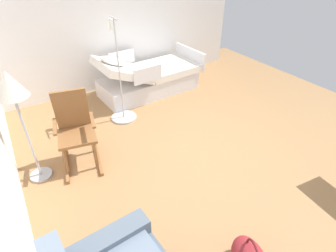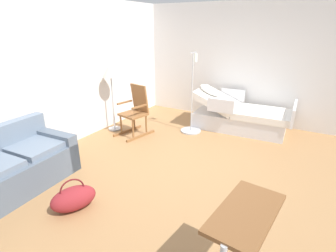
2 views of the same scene
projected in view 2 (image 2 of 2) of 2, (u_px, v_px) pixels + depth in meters
The scene contains 10 objects.
ground_plane at pixel (192, 167), 4.36m from camera, with size 6.81×6.81×0.00m, color #9E7247.
back_wall at pixel (75, 72), 5.07m from camera, with size 5.65×0.10×2.70m, color white.
side_wall at pixel (246, 64), 6.12m from camera, with size 0.10×5.18×2.70m, color white.
hospital_bed at pixel (240, 116), 5.86m from camera, with size 1.09×2.15×0.97m.
couch at pixel (13, 168), 3.73m from camera, with size 1.65×0.95×0.85m.
rocking_chair at pixel (136, 111), 5.54m from camera, with size 0.84×0.62×1.05m.
floor_lamp at pixel (111, 74), 5.51m from camera, with size 0.34×0.34×1.48m.
overbed_table at pixel (239, 248), 2.10m from camera, with size 0.86×0.48×0.84m.
duffel_bag at pixel (74, 198), 3.32m from camera, with size 0.64×0.53×0.43m.
iv_pole at pixel (191, 121), 5.75m from camera, with size 0.44×0.44×1.69m.
Camera 2 is at (-3.51, -1.58, 2.19)m, focal length 28.32 mm.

